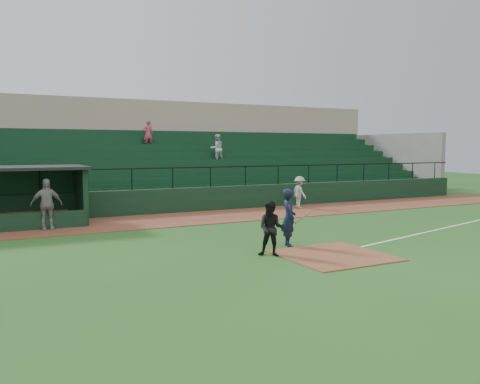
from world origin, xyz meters
name	(u,v)px	position (x,y,z in m)	size (l,w,h in m)	color
ground	(313,249)	(0.00, 0.00, 0.00)	(90.00, 90.00, 0.00)	#22511A
warning_track	(210,217)	(0.00, 8.00, 0.01)	(40.00, 4.00, 0.03)	brown
home_plate_dirt	(333,255)	(0.00, -1.00, 0.01)	(3.00, 3.00, 0.03)	brown
foul_line	(456,225)	(8.00, 1.20, 0.01)	(18.00, 0.09, 0.01)	white
stadium_structure	(154,162)	(0.00, 16.46, 2.30)	(38.00, 13.08, 6.40)	black
batter_at_plate	(289,218)	(-0.43, 0.75, 0.93)	(1.11, 0.78, 1.87)	black
umpire	(271,229)	(-1.64, -0.20, 0.81)	(0.79, 0.61, 1.62)	black
runner	(300,192)	(5.45, 8.80, 0.86)	(1.07, 0.62, 1.66)	#A6A09B
dugout_player_a	(46,204)	(-7.00, 7.63, 1.01)	(1.15, 0.48, 1.96)	gray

